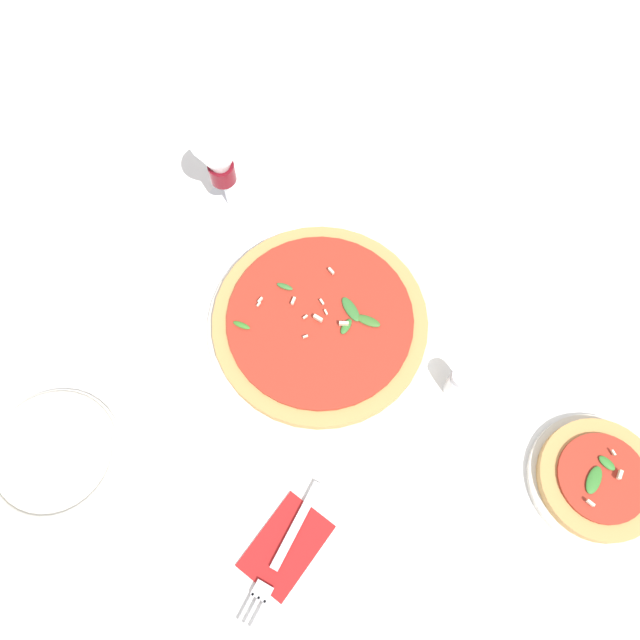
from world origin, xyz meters
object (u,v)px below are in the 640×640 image
(fork, at_px, (283,551))
(shaker_pepper, at_px, (458,383))
(side_plate_white, at_px, (53,454))
(pizza_personal_side, at_px, (597,480))
(wine_glass, at_px, (220,164))
(pizza_arugula_main, at_px, (320,323))

(fork, distance_m, shaker_pepper, 0.33)
(fork, xyz_separation_m, side_plate_white, (0.08, -0.34, 0.00))
(fork, bearing_deg, pizza_personal_side, 129.96)
(wine_glass, relative_size, shaker_pepper, 2.42)
(side_plate_white, bearing_deg, shaker_pepper, 134.95)
(pizza_personal_side, relative_size, wine_glass, 1.14)
(wine_glass, xyz_separation_m, side_plate_white, (0.47, 0.06, -0.10))
(side_plate_white, distance_m, shaker_pepper, 0.58)
(wine_glass, height_order, shaker_pepper, wine_glass)
(fork, bearing_deg, side_plate_white, -83.42)
(side_plate_white, relative_size, shaker_pepper, 2.82)
(pizza_personal_side, xyz_separation_m, fork, (0.32, -0.30, -0.01))
(pizza_arugula_main, relative_size, pizza_personal_side, 1.85)
(fork, bearing_deg, wine_glass, -141.43)
(shaker_pepper, bearing_deg, wine_glass, -97.41)
(pizza_personal_side, relative_size, fork, 0.92)
(pizza_personal_side, height_order, shaker_pepper, shaker_pepper)
(wine_glass, bearing_deg, fork, 45.97)
(pizza_personal_side, xyz_separation_m, side_plate_white, (0.41, -0.64, -0.01))
(pizza_personal_side, distance_m, shaker_pepper, 0.23)
(wine_glass, height_order, side_plate_white, wine_glass)
(pizza_arugula_main, height_order, pizza_personal_side, same)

